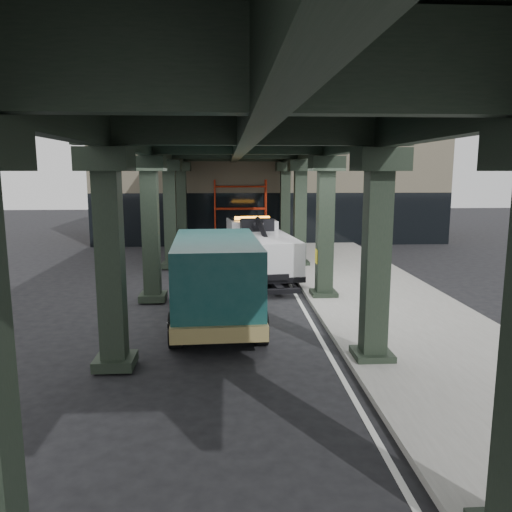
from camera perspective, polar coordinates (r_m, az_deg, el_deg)
name	(u,v)px	position (r m, az deg, el deg)	size (l,w,h in m)	color
ground	(254,316)	(15.74, -0.28, -6.92)	(90.00, 90.00, 0.00)	black
sidewalk	(376,296)	(18.41, 13.54, -4.50)	(5.00, 40.00, 0.15)	gray
lane_stripe	(298,299)	(17.82, 4.85, -4.95)	(0.12, 38.00, 0.01)	silver
viaduct	(238,142)	(17.10, -2.04, 12.90)	(7.40, 32.00, 6.40)	black
building	(267,178)	(35.18, 1.24, 8.87)	(22.00, 10.00, 8.00)	#C6B793
scaffolding	(240,212)	(29.82, -1.80, 5.08)	(3.08, 0.88, 4.00)	#AA240D
tow_truck	(258,246)	(21.97, 0.28, 1.13)	(2.98, 7.89, 2.53)	black
towed_van	(216,277)	(14.82, -4.58, -2.45)	(2.81, 6.50, 2.59)	#103A39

